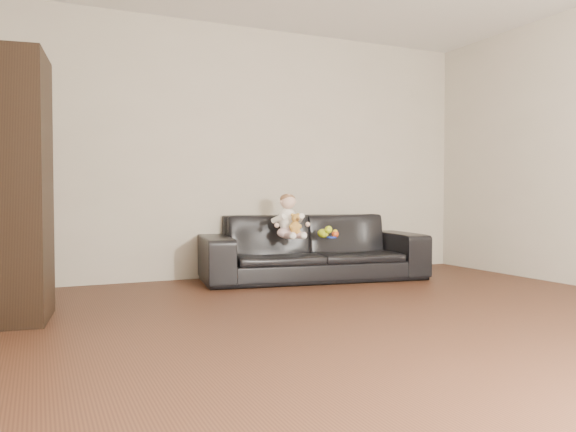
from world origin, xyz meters
name	(u,v)px	position (x,y,z in m)	size (l,w,h in m)	color
floor	(414,332)	(0.00, 0.00, 0.00)	(5.50, 5.50, 0.00)	#442518
wall_back	(255,152)	(0.00, 2.75, 1.30)	(5.00, 5.00, 0.00)	#BAB09C
sofa	(312,247)	(0.43, 2.25, 0.32)	(2.22, 0.87, 0.65)	black
cabinet	(12,188)	(-2.26, 1.36, 0.89)	(0.45, 0.61, 1.79)	black
shelf_item	(14,127)	(-2.24, 1.36, 1.30)	(0.18, 0.25, 0.28)	silver
baby	(289,219)	(0.11, 2.13, 0.62)	(0.30, 0.37, 0.44)	#F8D1D6
teddy_bear	(295,224)	(0.12, 2.00, 0.58)	(0.12, 0.12, 0.20)	#BC8635
toy_green	(323,233)	(0.47, 2.10, 0.47)	(0.11, 0.13, 0.09)	#B7D318
toy_rattle	(335,234)	(0.59, 2.07, 0.46)	(0.07, 0.07, 0.07)	#E24F1A
toy_blue_disc	(331,237)	(0.55, 2.06, 0.43)	(0.10, 0.10, 0.01)	blue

